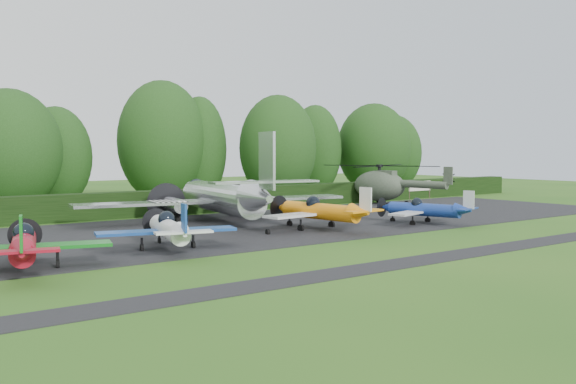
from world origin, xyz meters
TOP-DOWN VIEW (x-y plane):
  - ground at (0.00, 0.00)m, footprint 160.00×160.00m
  - apron at (0.00, 10.00)m, footprint 70.00×18.00m
  - taxiway_verge at (0.00, -6.00)m, footprint 70.00×2.00m
  - hedgerow at (0.00, 21.00)m, footprint 90.00×1.60m
  - transport_plane at (1.30, 13.31)m, footprint 20.64×15.83m
  - light_plane_red at (-15.35, 2.43)m, footprint 7.41×7.80m
  - light_plane_white at (-7.74, 3.88)m, footprint 7.30×7.67m
  - light_plane_orange at (4.15, 5.84)m, footprint 7.88×8.29m
  - light_plane_blue at (12.06, 3.87)m, footprint 6.65×6.99m
  - helicopter at (21.73, 17.84)m, footprint 11.89×13.92m
  - sign_board at (30.14, 20.20)m, footprint 3.37×0.13m
  - tree_0 at (25.09, 31.82)m, footprint 6.19×6.19m
  - tree_2 at (5.88, 32.56)m, footprint 8.86×8.86m
  - tree_3 at (16.10, 26.90)m, footprint 7.92×7.92m
  - tree_4 at (37.23, 31.02)m, footprint 7.35×7.35m
  - tree_7 at (-4.35, 33.27)m, footprint 6.40×6.40m
  - tree_8 at (33.03, 30.19)m, footprint 8.97×8.97m
  - tree_9 at (-9.07, 30.61)m, footprint 8.63×8.63m
  - tree_10 at (9.70, 31.76)m, footprint 5.50×5.50m

SIDE VIEW (x-z plane):
  - ground at x=0.00m, z-range 0.00..0.00m
  - hedgerow at x=0.00m, z-range -1.00..1.00m
  - taxiway_verge at x=0.00m, z-range 0.00..0.00m
  - apron at x=0.00m, z-range 0.00..0.01m
  - light_plane_blue at x=12.06m, z-range -0.21..2.34m
  - light_plane_white at x=-7.74m, z-range -0.23..2.57m
  - light_plane_red at x=-15.35m, z-range -0.24..2.61m
  - light_plane_orange at x=4.15m, z-range -0.25..2.77m
  - sign_board at x=30.14m, z-range 0.33..2.23m
  - transport_plane at x=1.30m, z-range -1.46..5.15m
  - helicopter at x=21.73m, z-range 0.14..3.97m
  - tree_7 at x=-4.35m, z-range -0.01..9.23m
  - tree_4 at x=37.23m, z-range -0.01..9.71m
  - tree_9 at x=-9.07m, z-range -0.01..10.39m
  - tree_0 at x=25.09m, z-range -0.01..10.48m
  - tree_10 at x=9.70m, z-range -0.02..10.70m
  - tree_3 at x=16.10m, z-range -0.01..10.88m
  - tree_8 at x=33.03m, z-range -0.01..10.92m
  - tree_2 at x=5.88m, z-range -0.01..12.18m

